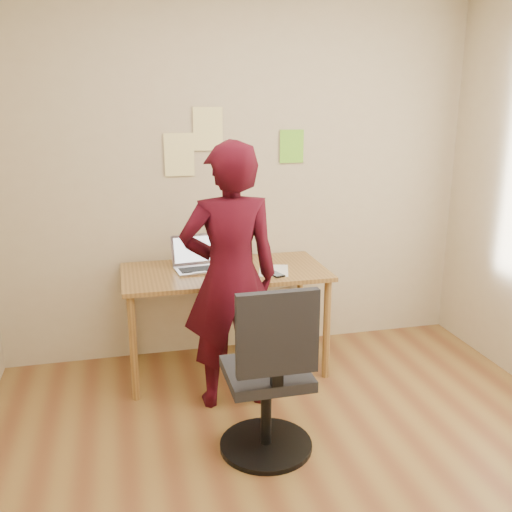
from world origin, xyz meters
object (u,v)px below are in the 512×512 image
object	(u,v)px
desk	(225,282)
laptop	(196,262)
phone	(275,274)
office_chair	(269,384)
person	(230,278)

from	to	relation	value
desk	laptop	distance (m)	0.24
phone	office_chair	world-z (taller)	office_chair
desk	person	bearing A→B (deg)	-96.18
office_chair	person	size ratio (longest dim) A/B	0.60
desk	phone	world-z (taller)	phone
desk	office_chair	size ratio (longest dim) A/B	1.41
laptop	office_chair	bearing A→B (deg)	-85.80
phone	office_chair	distance (m)	0.98
office_chair	laptop	bearing A→B (deg)	100.42
desk	person	world-z (taller)	person
phone	office_chair	size ratio (longest dim) A/B	0.15
desk	person	distance (m)	0.50
desk	office_chair	world-z (taller)	office_chair
laptop	person	world-z (taller)	person
office_chair	person	world-z (taller)	person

